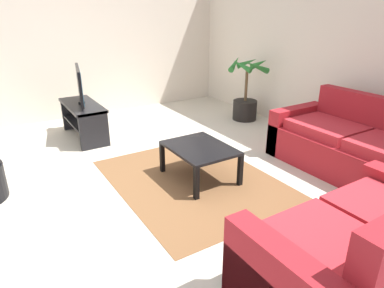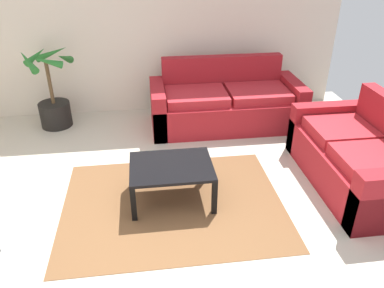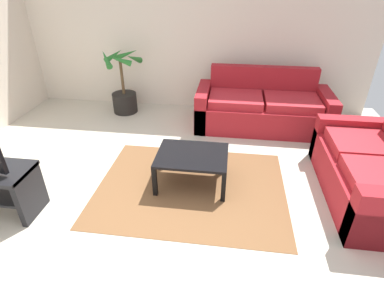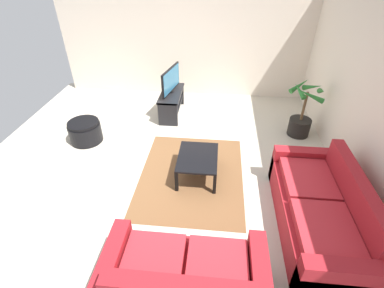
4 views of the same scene
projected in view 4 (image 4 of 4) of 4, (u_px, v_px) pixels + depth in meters
ground_plane at (164, 163)px, 4.97m from camera, size 6.60×6.60×0.00m
wall_back at (368, 102)px, 3.95m from camera, size 6.00×0.06×2.70m
wall_left at (184, 40)px, 6.64m from camera, size 0.06×6.00×2.70m
couch_main at (319, 212)px, 3.65m from camera, size 2.08×0.90×0.90m
couch_loveseat at (184, 283)px, 2.88m from camera, size 0.90×1.68×0.90m
tv_stand at (172, 100)px, 6.26m from camera, size 1.10×0.45×0.53m
tv at (171, 80)px, 5.99m from camera, size 0.89×0.23×0.55m
coffee_table at (198, 159)px, 4.50m from camera, size 0.82×0.63×0.40m
area_rug at (192, 175)px, 4.70m from camera, size 2.20×1.70×0.01m
potted_palm at (301, 118)px, 5.53m from camera, size 0.69×0.66×1.12m
ottoman at (85, 131)px, 5.44m from camera, size 0.62×0.62×0.43m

